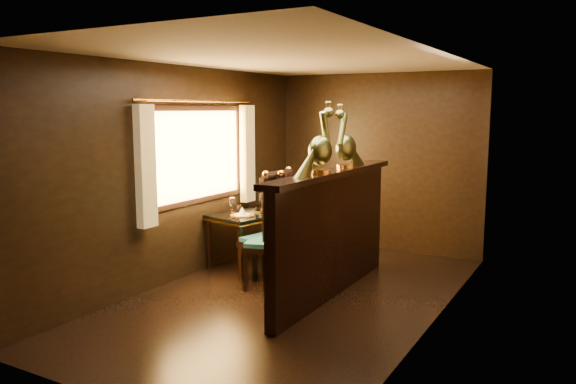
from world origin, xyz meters
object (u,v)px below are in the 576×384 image
chair_left (278,226)px  peacock_left (320,137)px  chair_right (273,224)px  peacock_right (346,136)px  dining_table (254,217)px

chair_left → peacock_left: peacock_left is taller
peacock_left → chair_right: bearing=155.8°
chair_left → peacock_right: 1.25m
peacock_right → chair_right: bearing=-159.3°
chair_left → peacock_right: size_ratio=1.96×
peacock_right → dining_table: bearing=168.9°
dining_table → chair_right: (0.61, -0.56, 0.07)m
dining_table → chair_right: size_ratio=0.98×
dining_table → peacock_right: (1.38, -0.27, 1.08)m
dining_table → peacock_right: 1.77m
chair_left → chair_right: chair_left is taller
dining_table → peacock_right: bearing=1.5°
chair_left → peacock_left: size_ratio=1.88×
dining_table → peacock_left: size_ratio=1.81×
chair_right → peacock_left: 1.33m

